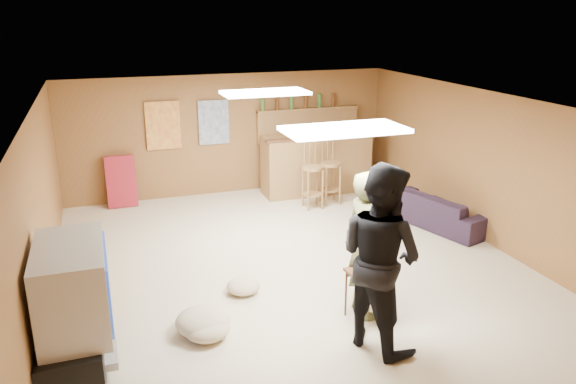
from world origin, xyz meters
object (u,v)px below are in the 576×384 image
object	(u,v)px
sofa	(437,209)
person_olive	(366,244)
tray_table	(368,295)
tv_body	(72,287)
person_black	(380,257)
bar_counter	(316,164)

from	to	relation	value
sofa	person_olive	bearing A→B (deg)	115.36
tray_table	person_olive	bearing A→B (deg)	80.06
sofa	tray_table	distance (m)	3.26
tv_body	person_olive	world-z (taller)	person_olive
tv_body	person_black	world-z (taller)	person_black
tv_body	bar_counter	size ratio (longest dim) A/B	0.55
tv_body	person_black	bearing A→B (deg)	-8.84
bar_counter	tray_table	xyz separation A→B (m)	(-1.15, -4.46, -0.25)
tray_table	sofa	bearing A→B (deg)	43.73
bar_counter	person_black	size ratio (longest dim) A/B	1.04
person_olive	person_black	xyz separation A→B (m)	(-0.15, -0.59, 0.13)
tv_body	tray_table	world-z (taller)	tv_body
tv_body	sofa	size ratio (longest dim) A/B	0.61
person_olive	sofa	bearing A→B (deg)	-53.20
bar_counter	person_olive	size ratio (longest dim) A/B	1.19
sofa	tray_table	world-z (taller)	tray_table
bar_counter	sofa	xyz separation A→B (m)	(1.20, -2.21, -0.29)
tv_body	sofa	distance (m)	5.83
bar_counter	tray_table	distance (m)	4.61
tv_body	tray_table	bearing A→B (deg)	-0.21
tv_body	bar_counter	distance (m)	6.09
person_olive	person_black	world-z (taller)	person_black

